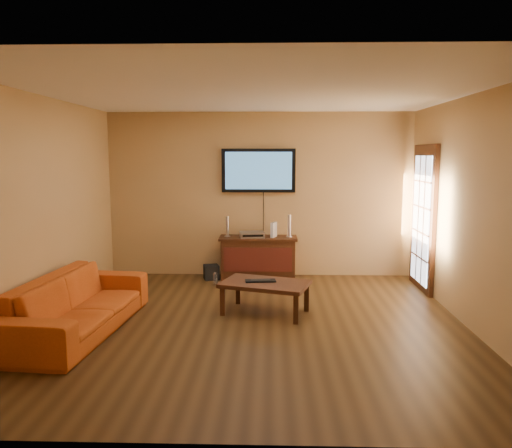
{
  "coord_description": "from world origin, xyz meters",
  "views": [
    {
      "loc": [
        0.19,
        -5.73,
        2.01
      ],
      "look_at": [
        -0.01,
        0.8,
        1.1
      ],
      "focal_mm": 35.0,
      "sensor_mm": 36.0,
      "label": 1
    }
  ],
  "objects_px": {
    "keyboard": "(261,281)",
    "bottle": "(215,279)",
    "media_console": "(258,257)",
    "sofa": "(78,295)",
    "game_console": "(274,230)",
    "av_receiver": "(252,234)",
    "speaker_left": "(227,227)",
    "subwoofer": "(211,272)",
    "speaker_right": "(289,227)",
    "coffee_table": "(265,286)",
    "television": "(259,171)"
  },
  "relations": [
    {
      "from": "coffee_table",
      "to": "subwoofer",
      "type": "relative_size",
      "value": 5.26
    },
    {
      "from": "av_receiver",
      "to": "bottle",
      "type": "xyz_separation_m",
      "value": [
        -0.56,
        -0.4,
        -0.64
      ]
    },
    {
      "from": "game_console",
      "to": "keyboard",
      "type": "bearing_deg",
      "value": -74.35
    },
    {
      "from": "media_console",
      "to": "keyboard",
      "type": "xyz_separation_m",
      "value": [
        0.08,
        -1.79,
        0.07
      ]
    },
    {
      "from": "av_receiver",
      "to": "speaker_left",
      "type": "bearing_deg",
      "value": 166.55
    },
    {
      "from": "sofa",
      "to": "game_console",
      "type": "relative_size",
      "value": 9.26
    },
    {
      "from": "speaker_left",
      "to": "keyboard",
      "type": "bearing_deg",
      "value": -72.21
    },
    {
      "from": "speaker_right",
      "to": "keyboard",
      "type": "bearing_deg",
      "value": -103.31
    },
    {
      "from": "av_receiver",
      "to": "bottle",
      "type": "height_order",
      "value": "av_receiver"
    },
    {
      "from": "television",
      "to": "bottle",
      "type": "xyz_separation_m",
      "value": [
        -0.66,
        -0.63,
        -1.66
      ]
    },
    {
      "from": "television",
      "to": "keyboard",
      "type": "relative_size",
      "value": 3.02
    },
    {
      "from": "speaker_right",
      "to": "media_console",
      "type": "bearing_deg",
      "value": -178.71
    },
    {
      "from": "subwoofer",
      "to": "keyboard",
      "type": "xyz_separation_m",
      "value": [
        0.84,
        -1.71,
        0.3
      ]
    },
    {
      "from": "speaker_right",
      "to": "coffee_table",
      "type": "bearing_deg",
      "value": -101.36
    },
    {
      "from": "sofa",
      "to": "av_receiver",
      "type": "height_order",
      "value": "sofa"
    },
    {
      "from": "speaker_left",
      "to": "subwoofer",
      "type": "xyz_separation_m",
      "value": [
        -0.26,
        -0.09,
        -0.73
      ]
    },
    {
      "from": "bottle",
      "to": "keyboard",
      "type": "xyz_separation_m",
      "value": [
        0.74,
        -1.36,
        0.33
      ]
    },
    {
      "from": "television",
      "to": "sofa",
      "type": "relative_size",
      "value": 0.54
    },
    {
      "from": "media_console",
      "to": "subwoofer",
      "type": "relative_size",
      "value": 5.42
    },
    {
      "from": "speaker_left",
      "to": "television",
      "type": "bearing_deg",
      "value": 21.29
    },
    {
      "from": "television",
      "to": "subwoofer",
      "type": "bearing_deg",
      "value": -159.42
    },
    {
      "from": "television",
      "to": "speaker_left",
      "type": "bearing_deg",
      "value": -158.71
    },
    {
      "from": "media_console",
      "to": "game_console",
      "type": "distance_m",
      "value": 0.53
    },
    {
      "from": "av_receiver",
      "to": "media_console",
      "type": "bearing_deg",
      "value": 8.23
    },
    {
      "from": "coffee_table",
      "to": "keyboard",
      "type": "distance_m",
      "value": 0.09
    },
    {
      "from": "media_console",
      "to": "television",
      "type": "bearing_deg",
      "value": 90.0
    },
    {
      "from": "coffee_table",
      "to": "speaker_right",
      "type": "height_order",
      "value": "speaker_right"
    },
    {
      "from": "bottle",
      "to": "sofa",
      "type": "bearing_deg",
      "value": -121.88
    },
    {
      "from": "coffee_table",
      "to": "av_receiver",
      "type": "bearing_deg",
      "value": 97.46
    },
    {
      "from": "coffee_table",
      "to": "game_console",
      "type": "xyz_separation_m",
      "value": [
        0.12,
        1.81,
        0.45
      ]
    },
    {
      "from": "game_console",
      "to": "bottle",
      "type": "height_order",
      "value": "game_console"
    },
    {
      "from": "coffee_table",
      "to": "speaker_left",
      "type": "relative_size",
      "value": 3.64
    },
    {
      "from": "coffee_table",
      "to": "speaker_left",
      "type": "bearing_deg",
      "value": 109.2
    },
    {
      "from": "keyboard",
      "to": "bottle",
      "type": "bearing_deg",
      "value": 118.34
    },
    {
      "from": "speaker_right",
      "to": "game_console",
      "type": "xyz_separation_m",
      "value": [
        -0.25,
        -0.02,
        -0.05
      ]
    },
    {
      "from": "speaker_right",
      "to": "bottle",
      "type": "xyz_separation_m",
      "value": [
        -1.16,
        -0.44,
        -0.76
      ]
    },
    {
      "from": "speaker_left",
      "to": "keyboard",
      "type": "distance_m",
      "value": 1.94
    },
    {
      "from": "television",
      "to": "speaker_left",
      "type": "xyz_separation_m",
      "value": [
        -0.5,
        -0.19,
        -0.91
      ]
    },
    {
      "from": "sofa",
      "to": "speaker_left",
      "type": "height_order",
      "value": "speaker_left"
    },
    {
      "from": "bottle",
      "to": "keyboard",
      "type": "relative_size",
      "value": 0.5
    },
    {
      "from": "speaker_left",
      "to": "av_receiver",
      "type": "distance_m",
      "value": 0.42
    },
    {
      "from": "subwoofer",
      "to": "speaker_right",
      "type": "bearing_deg",
      "value": -11.58
    },
    {
      "from": "bottle",
      "to": "subwoofer",
      "type": "bearing_deg",
      "value": 106.52
    },
    {
      "from": "keyboard",
      "to": "media_console",
      "type": "bearing_deg",
      "value": 92.46
    },
    {
      "from": "sofa",
      "to": "coffee_table",
      "type": "bearing_deg",
      "value": -65.65
    },
    {
      "from": "speaker_left",
      "to": "keyboard",
      "type": "xyz_separation_m",
      "value": [
        0.58,
        -1.8,
        -0.42
      ]
    },
    {
      "from": "media_console",
      "to": "keyboard",
      "type": "relative_size",
      "value": 3.14
    },
    {
      "from": "game_console",
      "to": "bottle",
      "type": "xyz_separation_m",
      "value": [
        -0.91,
        -0.42,
        -0.71
      ]
    },
    {
      "from": "sofa",
      "to": "keyboard",
      "type": "distance_m",
      "value": 2.2
    },
    {
      "from": "television",
      "to": "speaker_right",
      "type": "relative_size",
      "value": 3.33
    }
  ]
}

